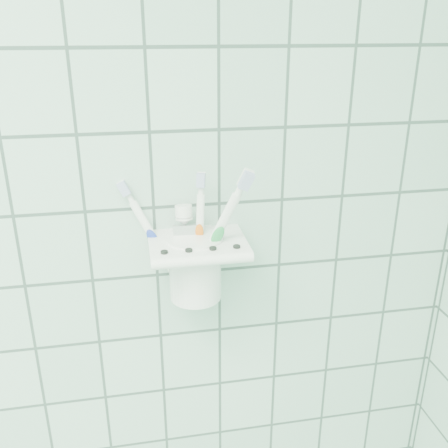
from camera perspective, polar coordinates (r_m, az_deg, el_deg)
The scene contains 6 objects.
holder_bracket at distance 0.73m, azimuth -3.06°, elevation -2.46°, with size 0.14×0.11×0.04m.
cup at distance 0.74m, azimuth -3.34°, elevation -4.66°, with size 0.09×0.09×0.10m.
toothbrush_pink at distance 0.72m, azimuth -4.71°, elevation -1.15°, with size 0.08×0.05×0.19m.
toothbrush_blue at distance 0.73m, azimuth -3.14°, elevation -1.13°, with size 0.02×0.02×0.18m.
toothbrush_orange at distance 0.72m, azimuth -4.33°, elevation 0.16°, with size 0.08×0.06×0.22m.
toothpaste_tube at distance 0.73m, azimuth -4.21°, elevation -2.50°, with size 0.04×0.03×0.14m.
Camera 1 is at (0.57, 0.49, 1.62)m, focal length 40.00 mm.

